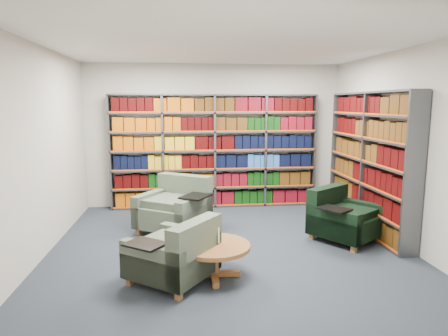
{
  "coord_description": "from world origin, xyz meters",
  "views": [
    {
      "loc": [
        -0.65,
        -5.43,
        2.02
      ],
      "look_at": [
        0.0,
        0.6,
        1.05
      ],
      "focal_mm": 32.0,
      "sensor_mm": 36.0,
      "label": 1
    }
  ],
  "objects": [
    {
      "name": "room_shell",
      "position": [
        0.0,
        0.0,
        1.4
      ],
      "size": [
        5.02,
        5.02,
        2.82
      ],
      "color": "black",
      "rests_on": "ground"
    },
    {
      "name": "bookshelf_back",
      "position": [
        0.0,
        2.34,
        1.1
      ],
      "size": [
        4.0,
        0.28,
        2.2
      ],
      "color": "#47494F",
      "rests_on": "ground"
    },
    {
      "name": "bookshelf_right",
      "position": [
        2.34,
        0.6,
        1.1
      ],
      "size": [
        0.28,
        2.5,
        2.2
      ],
      "color": "#47494F",
      "rests_on": "ground"
    },
    {
      "name": "chair_teal_left",
      "position": [
        -0.75,
        0.89,
        0.35
      ],
      "size": [
        1.3,
        1.3,
        0.86
      ],
      "color": "#092931",
      "rests_on": "ground"
    },
    {
      "name": "chair_green_right",
      "position": [
        1.73,
        0.17,
        0.31
      ],
      "size": [
        1.18,
        1.18,
        0.77
      ],
      "color": "black",
      "rests_on": "ground"
    },
    {
      "name": "chair_teal_front",
      "position": [
        -0.71,
        -1.07,
        0.31
      ],
      "size": [
        1.16,
        1.16,
        0.76
      ],
      "color": "#092931",
      "rests_on": "ground"
    },
    {
      "name": "coffee_table",
      "position": [
        -0.29,
        -0.99,
        0.32
      ],
      "size": [
        0.86,
        0.86,
        0.6
      ],
      "color": "#9B5433",
      "rests_on": "ground"
    }
  ]
}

